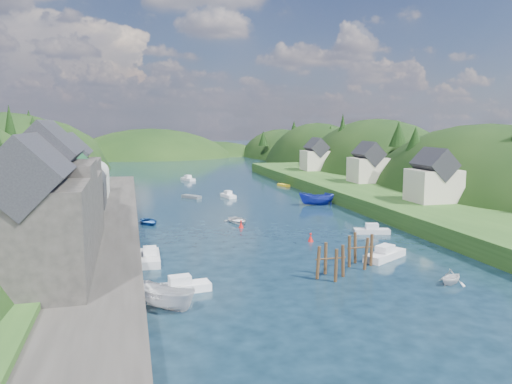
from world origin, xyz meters
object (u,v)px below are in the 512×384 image
object	(u,v)px
piling_cluster_far	(360,253)
channel_buoy_near	(311,238)
piling_cluster_near	(331,264)
channel_buoy_far	(241,225)

from	to	relation	value
piling_cluster_far	channel_buoy_near	world-z (taller)	piling_cluster_far
piling_cluster_near	piling_cluster_far	bearing A→B (deg)	32.25
piling_cluster_near	channel_buoy_far	size ratio (longest dim) A/B	3.40
piling_cluster_near	piling_cluster_far	size ratio (longest dim) A/B	0.96
piling_cluster_near	channel_buoy_far	xyz separation A→B (m)	(-3.36, 24.10, -0.82)
channel_buoy_near	channel_buoy_far	bearing A→B (deg)	123.59
piling_cluster_near	piling_cluster_far	xyz separation A→B (m)	(4.46, 2.81, 0.07)
channel_buoy_near	channel_buoy_far	distance (m)	11.98
piling_cluster_far	channel_buoy_near	size ratio (longest dim) A/B	3.53
channel_buoy_near	piling_cluster_near	bearing A→B (deg)	-103.05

